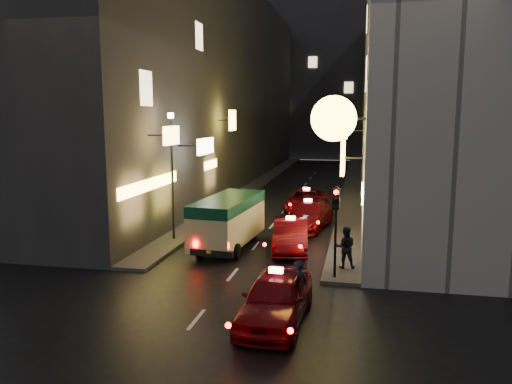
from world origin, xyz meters
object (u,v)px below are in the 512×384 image
Objects in this scene: traffic_light at (336,212)px; lamp_post at (172,168)px; taxi_near at (276,294)px; pedestrian_crossing at (300,284)px; minibus at (228,216)px.

traffic_light is 0.56× the size of lamp_post.
taxi_near is 2.89× the size of pedestrian_crossing.
minibus is at bearing -11.21° from lamp_post.
taxi_near is 1.66× the size of traffic_light.
minibus is 0.93× the size of lamp_post.
lamp_post is at bearing 151.09° from traffic_light.
lamp_post reaches higher than taxi_near.
minibus is at bearing 142.90° from traffic_light.
traffic_light reaches higher than pedestrian_crossing.
traffic_light reaches higher than minibus.
lamp_post reaches higher than traffic_light.
pedestrian_crossing is 0.57× the size of traffic_light.
minibus reaches higher than pedestrian_crossing.
minibus is at bearing 12.90° from pedestrian_crossing.
minibus is 3.76m from lamp_post.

